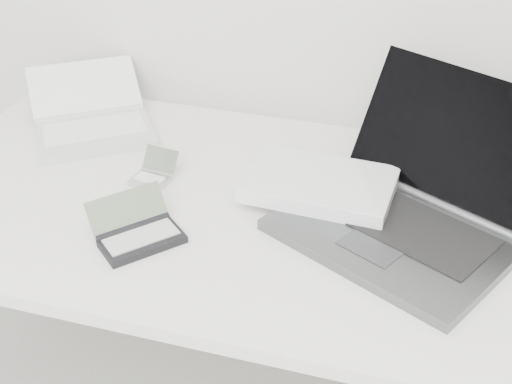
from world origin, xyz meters
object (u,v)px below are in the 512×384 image
(laptop_large, at_px, (382,200))
(palmtop_charcoal, at_px, (138,233))
(netbook_open_white, at_px, (92,121))
(desk, at_px, (275,226))

(laptop_large, relative_size, palmtop_charcoal, 3.12)
(laptop_large, bearing_deg, netbook_open_white, -166.65)
(laptop_large, xyz_separation_m, palmtop_charcoal, (-0.44, -0.21, -0.03))
(palmtop_charcoal, bearing_deg, laptop_large, -23.36)
(desk, distance_m, laptop_large, 0.24)
(laptop_large, xyz_separation_m, netbook_open_white, (-0.74, 0.18, -0.02))
(netbook_open_white, relative_size, palmtop_charcoal, 2.13)
(desk, relative_size, palmtop_charcoal, 7.78)
(laptop_large, height_order, palmtop_charcoal, laptop_large)
(desk, height_order, palmtop_charcoal, palmtop_charcoal)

